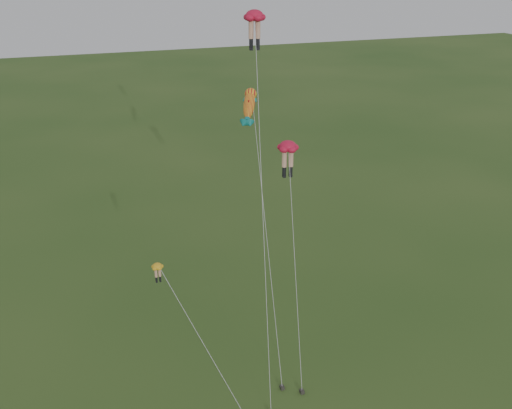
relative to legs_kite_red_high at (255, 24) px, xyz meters
name	(u,v)px	position (x,y,z in m)	size (l,w,h in m)	color
ground	(266,392)	(-2.36, -9.01, -22.57)	(300.00, 300.00, 0.00)	#2A4A1A
legs_kite_red_high	(255,24)	(0.00, 0.00, 0.00)	(3.81, 12.39, 23.49)	red
legs_kite_red_mid	(288,152)	(1.28, -3.16, -7.99)	(2.37, 7.84, 15.35)	red
legs_kite_yellow	(164,279)	(-8.01, -5.52, -14.75)	(4.53, 7.62, 8.77)	gold
fish_kite	(250,105)	(-0.25, 0.40, -5.50)	(2.13, 11.18, 18.37)	yellow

